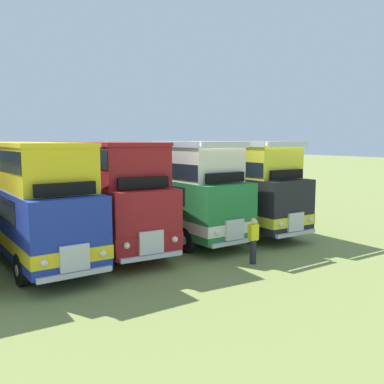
% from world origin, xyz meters
% --- Properties ---
extents(ground_plane, '(200.00, 200.00, 0.00)m').
position_xyz_m(ground_plane, '(0.00, 0.00, 0.00)').
color(ground_plane, olive).
extents(bus_fourth_in_row, '(3.01, 11.57, 4.49)m').
position_xyz_m(bus_fourth_in_row, '(-0.01, 0.09, 2.48)').
color(bus_fourth_in_row, '#1E339E').
rests_on(bus_fourth_in_row, ground).
extents(bus_fifth_in_row, '(3.00, 10.26, 4.49)m').
position_xyz_m(bus_fifth_in_row, '(3.29, -0.07, 2.47)').
color(bus_fifth_in_row, maroon).
rests_on(bus_fifth_in_row, ground).
extents(bus_sixth_in_row, '(2.91, 9.82, 4.52)m').
position_xyz_m(bus_sixth_in_row, '(6.56, -0.16, 2.35)').
color(bus_sixth_in_row, '#237538').
rests_on(bus_sixth_in_row, ground).
extents(bus_seventh_in_row, '(2.76, 11.41, 4.52)m').
position_xyz_m(bus_seventh_in_row, '(9.84, 0.50, 2.36)').
color(bus_seventh_in_row, black).
rests_on(bus_seventh_in_row, ground).
extents(marshal_person, '(0.36, 0.24, 1.73)m').
position_xyz_m(marshal_person, '(6.78, -6.19, 0.89)').
color(marshal_person, '#23232D').
rests_on(marshal_person, ground).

